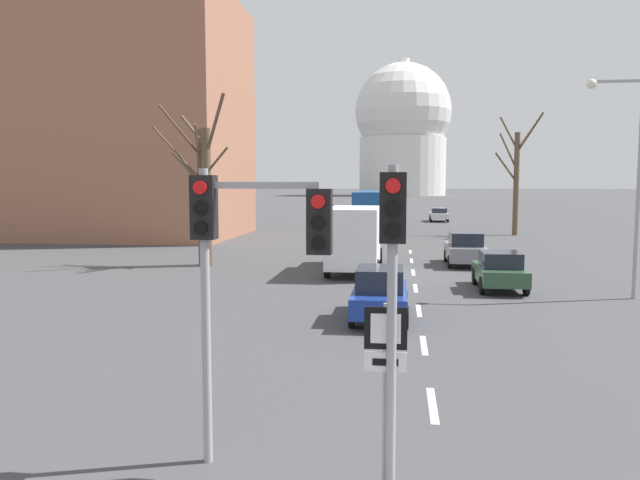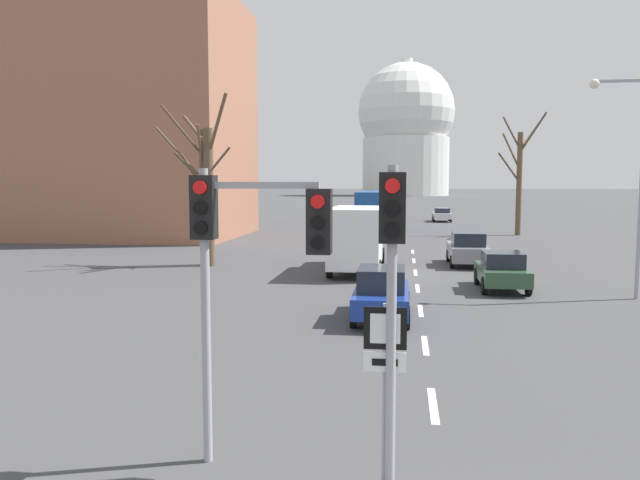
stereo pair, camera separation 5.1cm
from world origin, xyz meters
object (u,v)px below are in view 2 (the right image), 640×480
(traffic_signal_near_left, at_px, (245,243))
(sedan_near_right, at_px, (468,249))
(street_lamp_right, at_px, (632,165))
(traffic_signal_centre_tall, at_px, (392,265))
(sedan_mid_centre, at_px, (386,212))
(sedan_near_left, at_px, (502,270))
(sedan_far_right, at_px, (382,293))
(route_sign_post, at_px, (385,362))
(city_bus, at_px, (373,207))
(sedan_far_left, at_px, (442,214))
(delivery_truck, at_px, (358,237))

(traffic_signal_near_left, distance_m, sedan_near_right, 24.74)
(street_lamp_right, bearing_deg, traffic_signal_centre_tall, -118.20)
(sedan_near_right, bearing_deg, sedan_mid_centre, 97.32)
(sedan_near_left, relative_size, sedan_far_right, 0.95)
(traffic_signal_near_left, relative_size, sedan_far_right, 1.12)
(traffic_signal_near_left, height_order, route_sign_post, traffic_signal_near_left)
(traffic_signal_near_left, bearing_deg, sedan_near_right, 76.61)
(traffic_signal_centre_tall, height_order, sedan_far_right, traffic_signal_centre_tall)
(traffic_signal_centre_tall, relative_size, sedan_mid_centre, 1.06)
(sedan_near_left, height_order, city_bus, city_bus)
(route_sign_post, bearing_deg, sedan_near_right, 81.64)
(traffic_signal_centre_tall, height_order, street_lamp_right, street_lamp_right)
(sedan_mid_centre, bearing_deg, traffic_signal_centre_tall, -88.38)
(sedan_near_right, bearing_deg, sedan_far_left, 88.65)
(sedan_mid_centre, xyz_separation_m, delivery_truck, (-0.15, -44.84, 0.93))
(route_sign_post, bearing_deg, sedan_mid_centre, 91.55)
(sedan_far_right, bearing_deg, traffic_signal_centre_tall, -87.41)
(sedan_near_left, xyz_separation_m, sedan_mid_centre, (-5.99, 49.28, -0.03))
(traffic_signal_centre_tall, distance_m, delivery_truck, 21.62)
(sedan_near_left, distance_m, sedan_mid_centre, 49.64)
(street_lamp_right, bearing_deg, sedan_mid_centre, 101.49)
(sedan_near_left, distance_m, sedan_near_right, 7.45)
(sedan_far_left, bearing_deg, city_bus, -118.18)
(sedan_near_right, bearing_deg, traffic_signal_centre_tall, -98.14)
(traffic_signal_centre_tall, bearing_deg, traffic_signal_near_left, 166.47)
(traffic_signal_centre_tall, height_order, sedan_far_left, traffic_signal_centre_tall)
(traffic_signal_centre_tall, height_order, city_bus, traffic_signal_centre_tall)
(street_lamp_right, bearing_deg, route_sign_post, -118.54)
(street_lamp_right, distance_m, sedan_near_right, 10.85)
(street_lamp_right, xyz_separation_m, city_bus, (-10.99, 32.25, -2.91))
(street_lamp_right, relative_size, sedan_mid_centre, 1.87)
(sedan_near_left, bearing_deg, route_sign_post, -103.89)
(sedan_far_left, bearing_deg, sedan_far_right, -95.55)
(sedan_near_left, distance_m, city_bus, 31.65)
(street_lamp_right, bearing_deg, sedan_near_left, 162.67)
(sedan_near_left, bearing_deg, city_bus, 102.22)
(sedan_mid_centre, relative_size, sedan_far_left, 1.01)
(route_sign_post, bearing_deg, sedan_far_right, 92.17)
(route_sign_post, height_order, city_bus, city_bus)
(sedan_near_right, bearing_deg, city_bus, 104.52)
(sedan_far_left, bearing_deg, delivery_truck, -99.20)
(sedan_far_right, relative_size, city_bus, 0.37)
(sedan_mid_centre, bearing_deg, sedan_far_left, -40.96)
(street_lamp_right, height_order, city_bus, street_lamp_right)
(traffic_signal_near_left, distance_m, street_lamp_right, 18.57)
(route_sign_post, relative_size, city_bus, 0.25)
(route_sign_post, relative_size, delivery_truck, 0.37)
(sedan_far_left, distance_m, sedan_far_right, 50.18)
(sedan_far_left, distance_m, city_bus, 14.75)
(traffic_signal_centre_tall, distance_m, sedan_far_left, 61.10)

